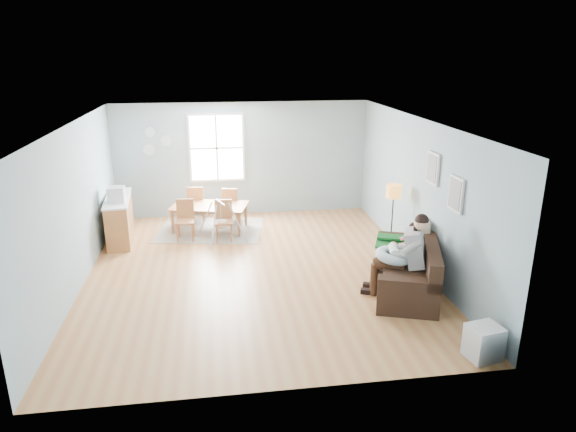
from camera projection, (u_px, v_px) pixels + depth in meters
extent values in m
cube|color=#AC6B3D|center=(256.00, 273.00, 9.39)|extent=(8.40, 9.40, 0.08)
cube|color=white|center=(253.00, 104.00, 8.45)|extent=(8.40, 9.40, 0.60)
cube|color=#7E96A6|center=(240.00, 150.00, 13.35)|extent=(8.40, 0.08, 3.90)
cube|color=#7E96A6|center=(298.00, 344.00, 4.58)|extent=(8.40, 0.08, 3.90)
cube|color=#7E96A6|center=(1.00, 210.00, 8.39)|extent=(0.08, 9.40, 3.90)
cube|color=#7E96A6|center=(478.00, 191.00, 9.53)|extent=(0.08, 9.40, 3.90)
cube|color=silver|center=(217.00, 148.00, 12.05)|extent=(1.32, 0.06, 1.62)
cube|color=white|center=(217.00, 148.00, 12.03)|extent=(1.20, 0.02, 1.50)
cube|color=silver|center=(217.00, 148.00, 12.02)|extent=(1.20, 0.03, 0.04)
cube|color=silver|center=(217.00, 148.00, 12.02)|extent=(0.04, 0.03, 1.50)
cube|color=silver|center=(456.00, 194.00, 7.84)|extent=(0.04, 0.44, 0.54)
cube|color=slate|center=(454.00, 194.00, 7.83)|extent=(0.01, 0.36, 0.46)
cube|color=silver|center=(433.00, 168.00, 8.62)|extent=(0.04, 0.44, 0.54)
cube|color=slate|center=(432.00, 168.00, 8.62)|extent=(0.01, 0.36, 0.46)
cylinder|color=#9BB3BA|center=(150.00, 132.00, 11.72)|extent=(0.24, 0.02, 0.24)
cylinder|color=#9BB3BA|center=(166.00, 141.00, 11.83)|extent=(0.26, 0.02, 0.26)
cylinder|color=#9BB3BA|center=(149.00, 150.00, 11.84)|extent=(0.28, 0.02, 0.28)
cube|color=black|center=(406.00, 275.00, 8.66)|extent=(1.58, 2.36, 0.44)
cube|color=black|center=(430.00, 253.00, 8.46)|extent=(0.90, 2.13, 0.45)
cube|color=black|center=(409.00, 284.00, 7.65)|extent=(0.95, 0.50, 0.17)
cube|color=black|center=(405.00, 239.00, 9.49)|extent=(0.95, 0.50, 0.17)
cube|color=#14591E|center=(405.00, 241.00, 9.24)|extent=(1.24, 1.16, 0.04)
cube|color=#B7AE8B|center=(422.00, 233.00, 8.96)|extent=(0.26, 0.54, 0.52)
cube|color=gray|center=(415.00, 248.00, 8.14)|extent=(0.53, 0.57, 0.62)
sphere|color=#DFAE88|center=(421.00, 223.00, 7.99)|extent=(0.23, 0.23, 0.23)
sphere|color=black|center=(422.00, 221.00, 7.98)|extent=(0.22, 0.22, 0.22)
cylinder|color=#361E13|center=(389.00, 265.00, 8.23)|extent=(0.51, 0.36, 0.17)
cylinder|color=#361E13|center=(391.00, 260.00, 8.44)|extent=(0.51, 0.36, 0.17)
cylinder|color=#361E13|center=(374.00, 280.00, 8.39)|extent=(0.14, 0.14, 0.54)
cylinder|color=#361E13|center=(376.00, 274.00, 8.59)|extent=(0.14, 0.14, 0.54)
cube|color=black|center=(368.00, 292.00, 8.48)|extent=(0.27, 0.20, 0.08)
cube|color=black|center=(370.00, 286.00, 8.69)|extent=(0.27, 0.20, 0.08)
torus|color=#A4C0CD|center=(393.00, 256.00, 8.27)|extent=(0.73, 0.71, 0.24)
cylinder|color=silver|center=(394.00, 251.00, 8.24)|extent=(0.20, 0.34, 0.14)
sphere|color=#DFAE88|center=(393.00, 245.00, 8.40)|extent=(0.12, 0.12, 0.12)
cube|color=white|center=(411.00, 243.00, 8.68)|extent=(0.32, 0.34, 0.38)
sphere|color=#DFAE88|center=(414.00, 229.00, 8.59)|extent=(0.18, 0.18, 0.18)
sphere|color=black|center=(414.00, 227.00, 8.58)|extent=(0.17, 0.17, 0.17)
cylinder|color=#F13B7B|center=(395.00, 253.00, 8.73)|extent=(0.32, 0.21, 0.09)
cylinder|color=#F13B7B|center=(395.00, 250.00, 8.86)|extent=(0.32, 0.21, 0.09)
cylinder|color=#F13B7B|center=(385.00, 261.00, 8.82)|extent=(0.08, 0.08, 0.31)
cylinder|color=#F13B7B|center=(386.00, 258.00, 8.95)|extent=(0.08, 0.08, 0.31)
cylinder|color=black|center=(390.00, 254.00, 10.12)|extent=(0.25, 0.25, 0.03)
cylinder|color=black|center=(392.00, 224.00, 9.93)|extent=(0.03, 0.03, 1.25)
cylinder|color=orange|center=(394.00, 191.00, 9.73)|extent=(0.29, 0.29, 0.25)
cube|color=silver|center=(484.00, 342.00, 6.67)|extent=(0.47, 0.43, 0.46)
cube|color=black|center=(472.00, 345.00, 6.61)|extent=(0.09, 0.31, 0.36)
cube|color=gray|center=(210.00, 230.00, 11.48)|extent=(2.52, 2.07, 0.01)
imported|color=#9A6132|center=(210.00, 218.00, 11.39)|extent=(1.81, 1.29, 0.57)
cube|color=#935E32|center=(185.00, 221.00, 10.76)|extent=(0.40, 0.40, 0.04)
cube|color=#935E32|center=(185.00, 209.00, 10.85)|extent=(0.37, 0.05, 0.42)
cylinder|color=#935E32|center=(177.00, 234.00, 10.66)|extent=(0.04, 0.04, 0.42)
cylinder|color=#935E32|center=(193.00, 233.00, 10.69)|extent=(0.04, 0.04, 0.42)
cylinder|color=#935E32|center=(179.00, 229.00, 10.96)|extent=(0.04, 0.04, 0.42)
cylinder|color=#935E32|center=(194.00, 228.00, 10.99)|extent=(0.04, 0.04, 0.42)
cube|color=#935E32|center=(224.00, 222.00, 10.74)|extent=(0.40, 0.40, 0.04)
cube|color=#935E32|center=(223.00, 209.00, 10.84)|extent=(0.37, 0.05, 0.42)
cylinder|color=#935E32|center=(217.00, 234.00, 10.64)|extent=(0.04, 0.04, 0.41)
cylinder|color=#935E32|center=(232.00, 233.00, 10.68)|extent=(0.04, 0.04, 0.41)
cylinder|color=#935E32|center=(217.00, 229.00, 10.94)|extent=(0.04, 0.04, 0.41)
cylinder|color=#935E32|center=(231.00, 228.00, 10.97)|extent=(0.04, 0.04, 0.41)
cube|color=#935E32|center=(197.00, 204.00, 11.96)|extent=(0.43, 0.43, 0.04)
cube|color=#935E32|center=(195.00, 196.00, 11.72)|extent=(0.38, 0.07, 0.43)
cylinder|color=#935E32|center=(205.00, 210.00, 12.18)|extent=(0.04, 0.04, 0.42)
cylinder|color=#935E32|center=(191.00, 211.00, 12.17)|extent=(0.04, 0.04, 0.42)
cylinder|color=#935E32|center=(203.00, 214.00, 11.88)|extent=(0.04, 0.04, 0.42)
cylinder|color=#935E32|center=(189.00, 215.00, 11.87)|extent=(0.04, 0.04, 0.42)
cube|color=#935E32|center=(231.00, 205.00, 11.95)|extent=(0.46, 0.46, 0.04)
cube|color=#935E32|center=(230.00, 197.00, 11.71)|extent=(0.36, 0.12, 0.42)
cylinder|color=#935E32|center=(239.00, 211.00, 12.14)|extent=(0.04, 0.04, 0.41)
cylinder|color=#935E32|center=(227.00, 211.00, 12.17)|extent=(0.04, 0.04, 0.41)
cylinder|color=#935E32|center=(237.00, 215.00, 11.85)|extent=(0.04, 0.04, 0.41)
cylinder|color=#935E32|center=(224.00, 215.00, 11.88)|extent=(0.04, 0.04, 0.41)
cube|color=#9A6132|center=(120.00, 219.00, 10.80)|extent=(0.59, 1.65, 0.90)
cube|color=silver|center=(117.00, 198.00, 10.66)|extent=(0.63, 1.68, 0.04)
cube|color=silver|center=(116.00, 194.00, 10.32)|extent=(0.33, 0.32, 0.30)
cube|color=black|center=(108.00, 195.00, 10.29)|extent=(0.03, 0.25, 0.22)
cylinder|color=silver|center=(220.00, 202.00, 10.63)|extent=(0.20, 0.45, 0.04)
ellipsoid|color=beige|center=(221.00, 224.00, 10.78)|extent=(0.34, 0.34, 0.21)
cylinder|color=silver|center=(221.00, 213.00, 10.71)|extent=(0.01, 0.01, 0.38)
cylinder|color=silver|center=(214.00, 227.00, 10.42)|extent=(0.19, 0.39, 0.83)
cylinder|color=silver|center=(238.00, 223.00, 10.66)|extent=(0.38, 0.21, 0.83)
cylinder|color=silver|center=(205.00, 219.00, 10.86)|extent=(0.38, 0.21, 0.83)
cylinder|color=silver|center=(228.00, 216.00, 11.10)|extent=(0.19, 0.39, 0.83)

